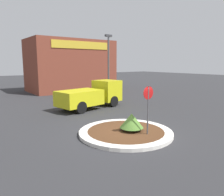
# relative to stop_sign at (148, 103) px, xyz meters

# --- Properties ---
(ground_plane) EXTENTS (120.00, 120.00, 0.00)m
(ground_plane) POSITION_rel_stop_sign_xyz_m (-0.51, 1.06, -1.75)
(ground_plane) COLOR #2D2D30
(traffic_island) EXTENTS (4.86, 4.86, 0.18)m
(traffic_island) POSITION_rel_stop_sign_xyz_m (-0.51, 1.06, -1.67)
(traffic_island) COLOR silver
(traffic_island) RESTS_ON ground_plane
(stop_sign) EXTENTS (0.64, 0.07, 2.57)m
(stop_sign) POSITION_rel_stop_sign_xyz_m (0.00, 0.00, 0.00)
(stop_sign) COLOR #4C4C51
(stop_sign) RESTS_ON ground_plane
(island_shrub) EXTENTS (1.22, 1.22, 0.91)m
(island_shrub) POSITION_rel_stop_sign_xyz_m (-0.26, 0.89, -1.04)
(island_shrub) COLOR brown
(island_shrub) RESTS_ON traffic_island
(utility_truck) EXTENTS (5.89, 3.04, 2.17)m
(utility_truck) POSITION_rel_stop_sign_xyz_m (1.55, 7.82, -0.67)
(utility_truck) COLOR gold
(utility_truck) RESTS_ON ground_plane
(storefront_building) EXTENTS (10.78, 6.07, 6.60)m
(storefront_building) POSITION_rel_stop_sign_xyz_m (5.42, 19.67, 1.55)
(storefront_building) COLOR brown
(storefront_building) RESTS_ON ground_plane
(light_pole) EXTENTS (0.70, 0.30, 6.38)m
(light_pole) POSITION_rel_stop_sign_xyz_m (5.12, 10.54, 1.99)
(light_pole) COLOR #4C4C51
(light_pole) RESTS_ON ground_plane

